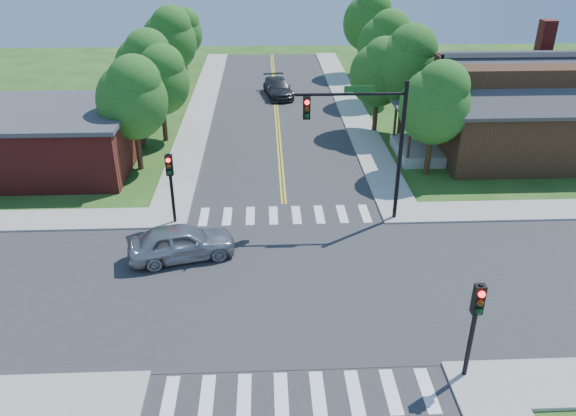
{
  "coord_description": "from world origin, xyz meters",
  "views": [
    {
      "loc": [
        -0.96,
        -19.55,
        13.81
      ],
      "look_at": [
        0.01,
        2.83,
        2.2
      ],
      "focal_mm": 35.0,
      "sensor_mm": 36.0,
      "label": 1
    }
  ],
  "objects_px": {
    "signal_pole_se": "(476,314)",
    "car_silver": "(181,243)",
    "signal_pole_nw": "(170,176)",
    "car_dgrey": "(278,88)",
    "signal_mast_ne": "(367,130)",
    "house_ne": "(519,105)"
  },
  "relations": [
    {
      "from": "signal_pole_nw",
      "to": "car_dgrey",
      "type": "distance_m",
      "value": 23.46
    },
    {
      "from": "car_dgrey",
      "to": "house_ne",
      "type": "bearing_deg",
      "value": -51.97
    },
    {
      "from": "signal_pole_nw",
      "to": "car_dgrey",
      "type": "xyz_separation_m",
      "value": [
        5.86,
        22.64,
        -1.93
      ]
    },
    {
      "from": "signal_pole_nw",
      "to": "house_ne",
      "type": "height_order",
      "value": "house_ne"
    },
    {
      "from": "signal_mast_ne",
      "to": "house_ne",
      "type": "height_order",
      "value": "signal_mast_ne"
    },
    {
      "from": "signal_mast_ne",
      "to": "house_ne",
      "type": "relative_size",
      "value": 0.55
    },
    {
      "from": "signal_pole_se",
      "to": "car_dgrey",
      "type": "relative_size",
      "value": 0.71
    },
    {
      "from": "car_dgrey",
      "to": "car_silver",
      "type": "bearing_deg",
      "value": -109.79
    },
    {
      "from": "signal_pole_se",
      "to": "house_ne",
      "type": "height_order",
      "value": "house_ne"
    },
    {
      "from": "signal_pole_se",
      "to": "car_dgrey",
      "type": "distance_m",
      "value": 34.31
    },
    {
      "from": "car_dgrey",
      "to": "signal_mast_ne",
      "type": "bearing_deg",
      "value": -89.52
    },
    {
      "from": "signal_pole_nw",
      "to": "car_silver",
      "type": "bearing_deg",
      "value": -76.56
    },
    {
      "from": "signal_mast_ne",
      "to": "car_silver",
      "type": "xyz_separation_m",
      "value": [
        -8.73,
        -3.28,
        -4.04
      ]
    },
    {
      "from": "signal_pole_se",
      "to": "signal_pole_nw",
      "type": "bearing_deg",
      "value": 135.0
    },
    {
      "from": "car_silver",
      "to": "car_dgrey",
      "type": "distance_m",
      "value": 26.39
    },
    {
      "from": "signal_pole_se",
      "to": "car_dgrey",
      "type": "height_order",
      "value": "signal_pole_se"
    },
    {
      "from": "house_ne",
      "to": "signal_mast_ne",
      "type": "bearing_deg",
      "value": -142.32
    },
    {
      "from": "car_silver",
      "to": "signal_pole_nw",
      "type": "bearing_deg",
      "value": -0.15
    },
    {
      "from": "signal_pole_se",
      "to": "car_silver",
      "type": "bearing_deg",
      "value": 142.71
    },
    {
      "from": "signal_pole_nw",
      "to": "car_silver",
      "type": "relative_size",
      "value": 0.75
    },
    {
      "from": "signal_mast_ne",
      "to": "house_ne",
      "type": "distance_m",
      "value": 14.23
    },
    {
      "from": "signal_pole_nw",
      "to": "car_silver",
      "type": "distance_m",
      "value": 3.83
    }
  ]
}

